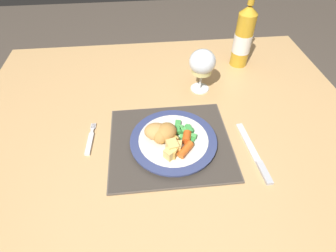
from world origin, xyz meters
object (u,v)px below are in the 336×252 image
(dining_table, at_px, (166,133))
(fork, at_px, (90,141))
(bottle, at_px, (243,37))
(dinner_plate, at_px, (173,141))
(table_knife, at_px, (256,157))
(wine_glass, at_px, (202,64))

(dining_table, xyz_separation_m, fork, (-0.22, -0.10, 0.10))
(fork, relative_size, bottle, 0.43)
(dinner_plate, xyz_separation_m, table_knife, (0.21, -0.07, -0.01))
(dining_table, distance_m, fork, 0.26)
(dinner_plate, distance_m, wine_glass, 0.29)
(dinner_plate, bearing_deg, wine_glass, 63.70)
(dining_table, xyz_separation_m, bottle, (0.31, 0.25, 0.20))
(fork, bearing_deg, dinner_plate, -9.10)
(dinner_plate, relative_size, bottle, 0.84)
(wine_glass, relative_size, bottle, 0.52)
(table_knife, bearing_deg, bottle, 79.36)
(bottle, bearing_deg, wine_glass, -141.28)
(bottle, bearing_deg, fork, -146.55)
(dinner_plate, xyz_separation_m, bottle, (0.30, 0.39, 0.09))
(bottle, bearing_deg, table_knife, -100.64)
(dinner_plate, distance_m, bottle, 0.50)
(dining_table, bearing_deg, fork, -155.98)
(wine_glass, bearing_deg, fork, -149.47)
(table_knife, relative_size, bottle, 0.76)
(fork, bearing_deg, bottle, 33.45)
(wine_glass, bearing_deg, table_knife, -73.36)
(dining_table, bearing_deg, dinner_plate, -86.74)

